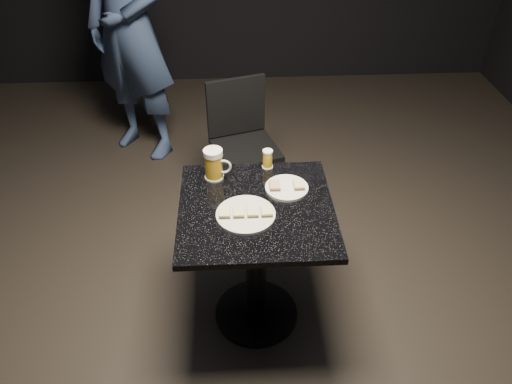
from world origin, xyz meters
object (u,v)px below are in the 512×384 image
beer_mug (214,164)px  beer_tumbler (268,159)px  patron (130,28)px  plate_large (246,215)px  chair (242,138)px  table (256,246)px  plate_small (287,188)px

beer_mug → beer_tumbler: 0.27m
patron → plate_large: bearing=-35.7°
plate_large → chair: (0.02, 1.07, -0.26)m
table → chair: bearing=92.0°
beer_mug → patron: bearing=111.6°
beer_mug → beer_tumbler: bearing=16.3°
plate_small → chair: size_ratio=0.24×
plate_large → patron: 1.95m
plate_large → beer_mug: size_ratio=1.67×
plate_large → table: size_ratio=0.35×
plate_small → patron: patron is taller
beer_mug → table: bearing=-51.5°
plate_small → beer_tumbler: bearing=112.2°
patron → beer_mug: patron is taller
patron → chair: (0.75, -0.73, -0.47)m
patron → table: patron is taller
plate_small → beer_tumbler: size_ratio=2.07×
beer_tumbler → plate_small: bearing=-67.8°
patron → table: bearing=-33.6°
chair → plate_large: bearing=-90.8°
plate_large → table: bearing=49.7°
table → beer_tumbler: (0.07, 0.31, 0.29)m
beer_tumbler → beer_mug: bearing=-163.7°
plate_large → chair: size_ratio=0.31×
plate_large → patron: (-0.73, 1.80, 0.21)m
beer_tumbler → chair: chair is taller
patron → chair: 1.15m
plate_small → beer_mug: 0.36m
plate_large → patron: bearing=112.2°
plate_large → chair: 1.10m
beer_mug → chair: bearing=78.8°
plate_large → plate_small: (0.20, 0.18, 0.00)m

